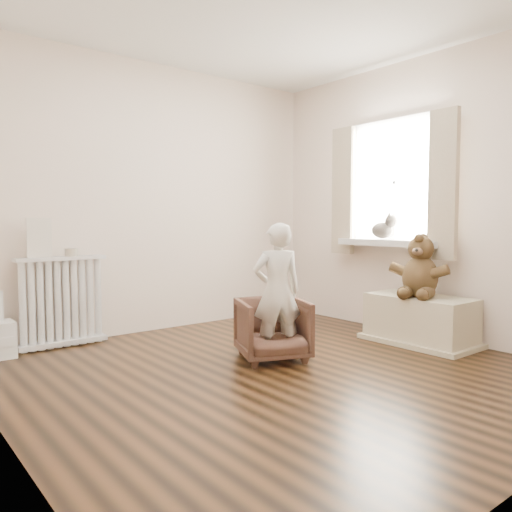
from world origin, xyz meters
TOP-DOWN VIEW (x-y plane):
  - floor at (0.00, 0.00)m, footprint 3.60×3.60m
  - back_wall at (0.00, 1.80)m, footprint 3.60×0.02m
  - right_wall at (1.80, 0.00)m, footprint 0.02×3.60m
  - window at (1.76, 0.30)m, footprint 0.03×0.90m
  - window_sill at (1.67, 0.30)m, footprint 0.22×1.10m
  - curtain_left at (1.65, -0.27)m, footprint 0.06×0.26m
  - curtain_right at (1.65, 0.87)m, footprint 0.06×0.26m
  - radiator at (-0.99, 1.68)m, footprint 0.74×0.14m
  - paper_doll at (-1.16, 1.68)m, footprint 0.20×0.02m
  - tin_a at (-0.90, 1.68)m, footprint 0.11×0.11m
  - armchair at (0.16, 0.26)m, footprint 0.68×0.68m
  - child at (0.16, 0.21)m, footprint 0.45×0.38m
  - toy_bench at (1.52, -0.16)m, footprint 0.47×0.89m
  - teddy_bear at (1.49, -0.17)m, footprint 0.53×0.46m
  - plush_cat at (1.66, 0.37)m, footprint 0.25×0.33m

SIDE VIEW (x-z plane):
  - floor at x=0.00m, z-range -0.01..0.01m
  - toy_bench at x=1.52m, z-range -0.01..0.41m
  - armchair at x=0.16m, z-range 0.00..0.48m
  - radiator at x=-0.99m, z-range 0.00..0.78m
  - child at x=0.16m, z-range 0.02..1.07m
  - teddy_bear at x=1.49m, z-range 0.40..0.94m
  - tin_a at x=-0.90m, z-range 0.78..0.84m
  - window_sill at x=1.67m, z-range 0.84..0.90m
  - paper_doll at x=-1.16m, z-range 0.78..1.11m
  - plush_cat at x=1.66m, z-range 0.88..1.12m
  - back_wall at x=0.00m, z-range 0.00..2.60m
  - right_wall at x=1.80m, z-range 0.00..2.60m
  - curtain_left at x=1.65m, z-range 0.74..2.04m
  - curtain_right at x=1.65m, z-range 0.74..2.04m
  - window at x=1.76m, z-range 0.90..2.00m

